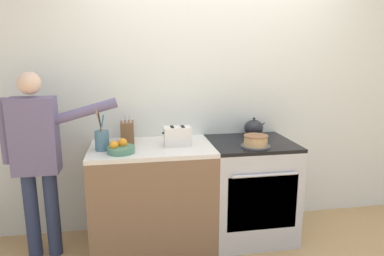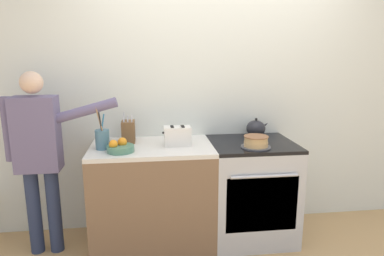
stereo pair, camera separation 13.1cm
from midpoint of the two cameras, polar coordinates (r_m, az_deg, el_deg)
name	(u,v)px [view 1 (the left image)]	position (r m, az deg, el deg)	size (l,w,h in m)	color
ground_plane	(231,256)	(3.06, 5.27, -20.47)	(16.00, 16.00, 0.00)	tan
wall_back	(214,92)	(3.25, 2.59, 6.05)	(8.00, 0.04, 2.60)	silver
counter_cabinet	(153,195)	(3.06, -7.80, -11.09)	(1.03, 0.66, 0.89)	brown
stove_range	(249,189)	(3.20, 8.40, -10.00)	(0.73, 0.69, 0.89)	#B7BABF
layer_cake	(256,141)	(2.89, 9.31, -2.20)	(0.25, 0.25, 0.10)	#4C4C51
tea_kettle	(254,128)	(3.27, 9.15, 0.03)	(0.22, 0.18, 0.18)	#232328
knife_block	(127,132)	(3.03, -11.94, -0.69)	(0.11, 0.16, 0.27)	brown
utensil_crock	(102,140)	(2.85, -16.04, -1.92)	(0.11, 0.11, 0.35)	#477084
fruit_bowl	(121,148)	(2.75, -13.16, -3.32)	(0.22, 0.22, 0.11)	#4C7F66
toaster	(177,136)	(2.89, -3.74, -1.36)	(0.24, 0.13, 0.16)	silver
person_baker	(37,151)	(2.98, -25.56, -3.51)	(0.90, 0.20, 1.52)	#283351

